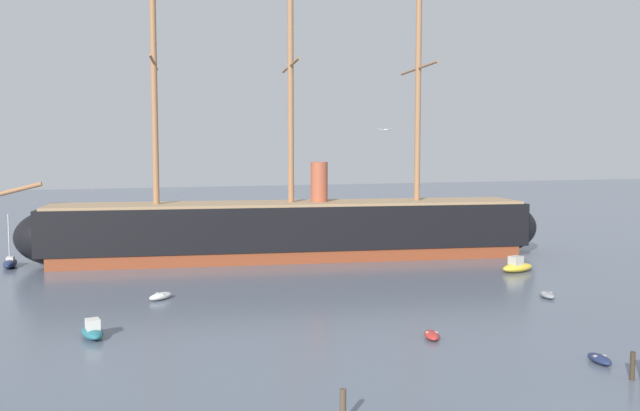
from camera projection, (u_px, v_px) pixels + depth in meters
name	position (u px, v px, depth m)	size (l,w,h in m)	color
tall_ship	(291.00, 229.00, 77.69)	(64.15, 17.41, 30.99)	brown
dinghy_foreground_right	(600.00, 359.00, 40.02)	(1.20, 2.15, 0.48)	#1E284C
dinghy_near_centre	(432.00, 335.00, 45.12)	(1.51, 2.27, 0.49)	#B22D28
motorboat_mid_left	(92.00, 331.00, 45.31)	(1.75, 3.28, 1.31)	#236670
dinghy_mid_right	(547.00, 295.00, 57.47)	(1.48, 2.38, 0.52)	gray
dinghy_alongside_bow	(160.00, 296.00, 56.82)	(2.48, 2.33, 0.56)	silver
motorboat_alongside_stern	(517.00, 266.00, 69.44)	(4.17, 2.48, 1.64)	gold
sailboat_far_left	(10.00, 263.00, 72.30)	(1.50, 4.37, 5.61)	#1E284C
dinghy_distant_centre	(250.00, 242.00, 88.80)	(1.67, 3.10, 0.70)	gold
mooring_piling_left_pair	(343.00, 407.00, 31.13)	(0.29, 0.29, 1.61)	#4C3D2D
mooring_piling_right_pair	(632.00, 366.00, 37.05)	(0.27, 0.27, 1.55)	#382B1E
seagull_in_flight	(386.00, 130.00, 44.55)	(0.62, 1.26, 0.14)	silver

